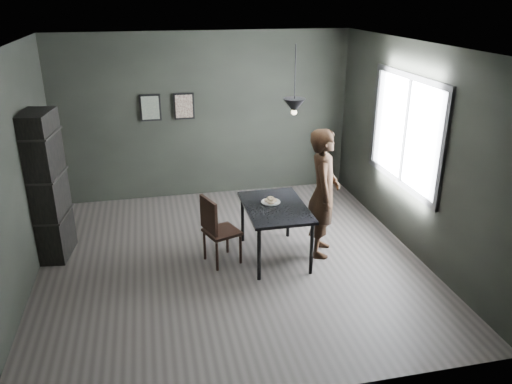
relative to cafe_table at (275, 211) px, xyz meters
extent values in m
plane|color=#332F2C|center=(-0.60, 0.00, -0.67)|extent=(5.00, 5.00, 0.00)
cube|color=black|center=(-0.60, 2.50, 0.73)|extent=(5.00, 0.10, 2.80)
cube|color=silver|center=(-0.60, 0.00, 2.13)|extent=(5.00, 5.00, 0.02)
cube|color=white|center=(1.88, 0.20, 0.93)|extent=(0.02, 1.80, 1.40)
cube|color=black|center=(1.87, 0.20, 0.93)|extent=(0.04, 1.96, 1.56)
cube|color=black|center=(0.00, 0.00, 0.06)|extent=(0.80, 1.20, 0.04)
cylinder|color=black|center=(-0.34, -0.54, -0.32)|extent=(0.05, 0.05, 0.71)
cylinder|color=black|center=(0.34, -0.54, -0.32)|extent=(0.05, 0.05, 0.71)
cylinder|color=black|center=(-0.34, 0.54, -0.32)|extent=(0.05, 0.05, 0.71)
cylinder|color=black|center=(0.34, 0.54, -0.32)|extent=(0.05, 0.05, 0.71)
cylinder|color=white|center=(-0.03, 0.11, 0.08)|extent=(0.23, 0.23, 0.01)
torus|color=beige|center=(0.00, 0.13, 0.11)|extent=(0.10, 0.10, 0.04)
torus|color=beige|center=(-0.07, 0.14, 0.11)|extent=(0.10, 0.10, 0.04)
torus|color=beige|center=(-0.04, 0.07, 0.11)|extent=(0.10, 0.10, 0.04)
torus|color=beige|center=(-0.03, 0.11, 0.14)|extent=(0.15, 0.15, 0.05)
imported|color=black|center=(0.65, -0.01, 0.21)|extent=(0.62, 0.75, 1.76)
cube|color=black|center=(-0.72, 0.02, -0.23)|extent=(0.53, 0.53, 0.04)
cube|color=black|center=(-0.89, -0.05, 0.05)|extent=(0.18, 0.40, 0.45)
cylinder|color=black|center=(-0.82, -0.21, -0.47)|extent=(0.04, 0.04, 0.40)
cylinder|color=black|center=(-0.49, -0.09, -0.47)|extent=(0.04, 0.04, 0.40)
cylinder|color=black|center=(-0.94, 0.12, -0.47)|extent=(0.04, 0.04, 0.40)
cylinder|color=black|center=(-0.61, 0.24, -0.47)|extent=(0.04, 0.04, 0.40)
cube|color=black|center=(-2.92, 0.69, 0.33)|extent=(0.46, 0.71, 2.00)
cylinder|color=black|center=(0.25, 0.10, 1.75)|extent=(0.01, 0.01, 0.75)
cone|color=black|center=(0.25, 0.10, 1.38)|extent=(0.28, 0.28, 0.18)
sphere|color=#FFE0B2|center=(0.25, 0.10, 1.30)|extent=(0.07, 0.07, 0.07)
cube|color=black|center=(-1.50, 2.47, 0.93)|extent=(0.34, 0.03, 0.44)
cube|color=#3E574E|center=(-1.50, 2.45, 0.93)|extent=(0.28, 0.01, 0.38)
cube|color=black|center=(-0.95, 2.47, 0.93)|extent=(0.34, 0.03, 0.44)
cube|color=brown|center=(-0.95, 2.45, 0.93)|extent=(0.28, 0.01, 0.38)
camera|label=1|loc=(-1.54, -5.83, 2.71)|focal=35.00mm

